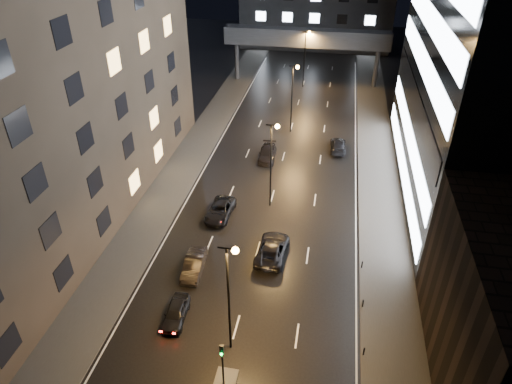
# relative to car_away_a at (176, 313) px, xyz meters

# --- Properties ---
(ground) EXTENTS (160.00, 160.00, 0.00)m
(ground) POSITION_rel_car_away_a_xyz_m (5.11, 30.02, -0.71)
(ground) COLOR black
(ground) RESTS_ON ground
(sidewalk_left) EXTENTS (5.00, 110.00, 0.15)m
(sidewalk_left) POSITION_rel_car_away_a_xyz_m (-7.39, 25.02, -0.64)
(sidewalk_left) COLOR #383533
(sidewalk_left) RESTS_ON ground
(sidewalk_right) EXTENTS (5.00, 110.00, 0.15)m
(sidewalk_right) POSITION_rel_car_away_a_xyz_m (17.61, 25.02, -0.64)
(sidewalk_right) COLOR #383533
(sidewalk_right) RESTS_ON ground
(building_left) EXTENTS (15.00, 48.00, 40.00)m
(building_left) POSITION_rel_car_away_a_xyz_m (-17.39, 14.02, 19.29)
(building_left) COLOR #2D2319
(building_left) RESTS_ON ground
(skybridge) EXTENTS (30.00, 3.00, 10.00)m
(skybridge) POSITION_rel_car_away_a_xyz_m (5.11, 60.02, 7.63)
(skybridge) COLOR #333335
(skybridge) RESTS_ON ground
(traffic_signal_near) EXTENTS (0.28, 0.34, 4.40)m
(traffic_signal_near) POSITION_rel_car_away_a_xyz_m (5.41, -5.49, 2.38)
(traffic_signal_near) COLOR black
(traffic_signal_near) RESTS_ON median_island
(bollard_row) EXTENTS (0.12, 25.12, 0.90)m
(bollard_row) POSITION_rel_car_away_a_xyz_m (15.31, -3.48, -0.26)
(bollard_row) COLOR black
(bollard_row) RESTS_ON ground
(streetlight_near) EXTENTS (1.45, 0.50, 10.15)m
(streetlight_near) POSITION_rel_car_away_a_xyz_m (5.27, -1.98, 5.78)
(streetlight_near) COLOR black
(streetlight_near) RESTS_ON ground
(streetlight_mid_a) EXTENTS (1.45, 0.50, 10.15)m
(streetlight_mid_a) POSITION_rel_car_away_a_xyz_m (5.27, 18.02, 5.78)
(streetlight_mid_a) COLOR black
(streetlight_mid_a) RESTS_ON ground
(streetlight_mid_b) EXTENTS (1.45, 0.50, 10.15)m
(streetlight_mid_b) POSITION_rel_car_away_a_xyz_m (5.27, 38.02, 5.78)
(streetlight_mid_b) COLOR black
(streetlight_mid_b) RESTS_ON ground
(streetlight_far) EXTENTS (1.45, 0.50, 10.15)m
(streetlight_far) POSITION_rel_car_away_a_xyz_m (5.27, 58.02, 5.78)
(streetlight_far) COLOR black
(streetlight_far) RESTS_ON ground
(car_away_a) EXTENTS (1.93, 4.28, 1.43)m
(car_away_a) POSITION_rel_car_away_a_xyz_m (0.00, 0.00, 0.00)
(car_away_a) COLOR black
(car_away_a) RESTS_ON ground
(car_away_b) EXTENTS (1.92, 4.82, 1.56)m
(car_away_b) POSITION_rel_car_away_a_xyz_m (-0.21, 5.85, 0.07)
(car_away_b) COLOR black
(car_away_b) RESTS_ON ground
(car_away_c) EXTENTS (2.81, 5.55, 1.50)m
(car_away_c) POSITION_rel_car_away_a_xyz_m (0.01, 15.00, 0.04)
(car_away_c) COLOR black
(car_away_c) RESTS_ON ground
(car_away_d) EXTENTS (2.37, 5.35, 1.53)m
(car_away_d) POSITION_rel_car_away_a_xyz_m (3.04, 29.04, 0.05)
(car_away_d) COLOR black
(car_away_d) RESTS_ON ground
(car_toward_a) EXTENTS (3.02, 6.05, 1.65)m
(car_toward_a) POSITION_rel_car_away_a_xyz_m (6.67, 9.41, 0.11)
(car_toward_a) COLOR black
(car_toward_a) RESTS_ON ground
(car_toward_b) EXTENTS (2.31, 5.26, 1.50)m
(car_toward_b) POSITION_rel_car_away_a_xyz_m (12.33, 33.19, 0.04)
(car_toward_b) COLOR black
(car_toward_b) RESTS_ON ground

